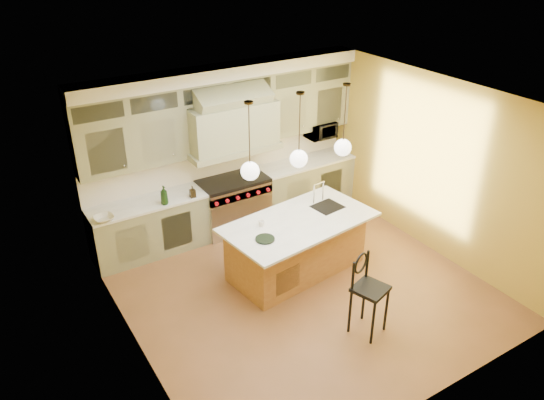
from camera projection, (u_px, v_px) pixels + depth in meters
floor at (302, 288)px, 8.02m from camera, size 5.00×5.00×0.00m
ceiling at (308, 102)px, 6.67m from camera, size 5.00×5.00×0.00m
wall_back at (222, 146)px, 9.22m from camera, size 5.00×0.00×5.00m
wall_front at (443, 301)px, 5.46m from camera, size 5.00×0.00×5.00m
wall_left at (129, 257)px, 6.17m from camera, size 0.00×5.00×5.00m
wall_right at (432, 165)px, 8.51m from camera, size 0.00×5.00×5.00m
back_cabinetry at (229, 152)px, 9.03m from camera, size 5.00×0.77×2.90m
range at (234, 203)px, 9.40m from camera, size 1.20×0.74×0.96m
kitchen_island at (297, 244)px, 8.23m from camera, size 2.45×1.51×1.35m
counter_stool at (368, 290)px, 6.90m from camera, size 0.52×0.52×1.17m
microwave at (321, 130)px, 9.94m from camera, size 0.54×0.37×0.30m
oil_bottle_a at (164, 195)px, 8.34m from camera, size 0.13×0.14×0.32m
oil_bottle_b at (192, 192)px, 8.58m from camera, size 0.09×0.10×0.20m
fruit_bowl at (104, 218)px, 7.93m from camera, size 0.31×0.31×0.07m
cup at (261, 223)px, 7.83m from camera, size 0.11×0.11×0.09m
pendant_left at (250, 169)px, 7.17m from camera, size 0.26×0.26×1.11m
pendant_center at (299, 157)px, 7.54m from camera, size 0.26×0.26×1.11m
pendant_right at (343, 146)px, 7.91m from camera, size 0.26×0.26×1.11m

